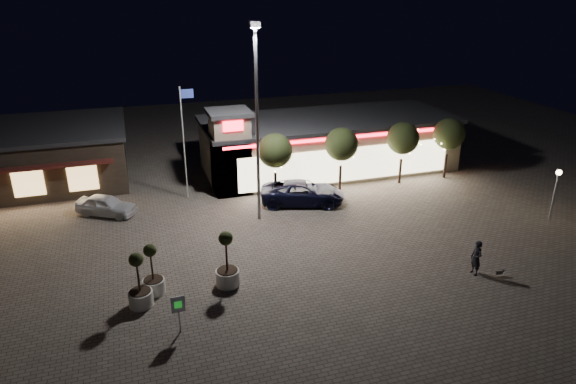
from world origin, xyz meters
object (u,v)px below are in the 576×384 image
object	(u,v)px
pedestrian	(476,258)
white_sedan	(106,205)
pickup_truck	(303,193)
planter_mid	(140,290)
valet_sign	(178,307)
planter_left	(153,278)

from	to	relation	value
pedestrian	white_sedan	bearing A→B (deg)	-129.07
pickup_truck	planter_mid	xyz separation A→B (m)	(-11.44, -9.31, 0.07)
pickup_truck	valet_sign	size ratio (longest dim) A/B	3.16
pickup_truck	planter_left	world-z (taller)	planter_left
planter_left	valet_sign	bearing A→B (deg)	-76.49
planter_mid	white_sedan	bearing A→B (deg)	98.13
white_sedan	planter_mid	xyz separation A→B (m)	(1.64, -11.50, 0.19)
pedestrian	valet_sign	world-z (taller)	pedestrian
valet_sign	pedestrian	bearing A→B (deg)	0.76
pickup_truck	valet_sign	world-z (taller)	valet_sign
pickup_truck	planter_mid	size ratio (longest dim) A/B	2.04
pickup_truck	planter_mid	world-z (taller)	planter_mid
planter_mid	valet_sign	bearing A→B (deg)	-59.62
pickup_truck	white_sedan	size ratio (longest dim) A/B	1.45
pickup_truck	planter_left	distance (m)	13.63
pickup_truck	white_sedan	world-z (taller)	pickup_truck
planter_left	planter_mid	xyz separation A→B (m)	(-0.68, -0.95, 0.04)
valet_sign	white_sedan	bearing A→B (deg)	102.68
planter_left	valet_sign	world-z (taller)	planter_left
pickup_truck	white_sedan	distance (m)	13.26
pedestrian	planter_left	size ratio (longest dim) A/B	0.71
white_sedan	pickup_truck	bearing A→B (deg)	-68.72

